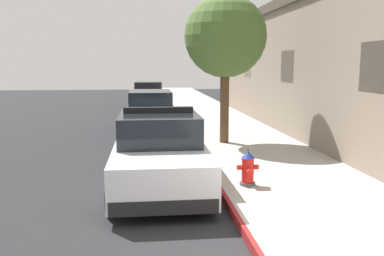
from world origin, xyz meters
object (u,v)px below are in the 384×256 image
(fire_hydrant, at_px, (248,168))
(street_tree, at_px, (225,37))
(parked_car_silver_ahead, at_px, (151,112))
(police_cruiser, at_px, (159,151))
(parked_car_dark_far, at_px, (148,95))

(fire_hydrant, bearing_deg, street_tree, 85.04)
(parked_car_silver_ahead, bearing_deg, fire_hydrant, -77.64)
(police_cruiser, relative_size, parked_car_dark_far, 1.00)
(police_cruiser, height_order, street_tree, street_tree)
(police_cruiser, xyz_separation_m, parked_car_silver_ahead, (-0.10, 7.65, -0.00))
(street_tree, bearing_deg, parked_car_dark_far, 99.84)
(parked_car_dark_far, bearing_deg, parked_car_silver_ahead, -89.73)
(parked_car_dark_far, bearing_deg, police_cruiser, -89.53)
(police_cruiser, height_order, parked_car_silver_ahead, police_cruiser)
(police_cruiser, xyz_separation_m, fire_hydrant, (1.76, -0.82, -0.23))
(police_cruiser, xyz_separation_m, street_tree, (2.17, 3.86, 2.67))
(fire_hydrant, relative_size, street_tree, 0.17)
(parked_car_silver_ahead, relative_size, parked_car_dark_far, 1.00)
(parked_car_silver_ahead, distance_m, parked_car_dark_far, 9.51)
(parked_car_silver_ahead, bearing_deg, street_tree, -59.13)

